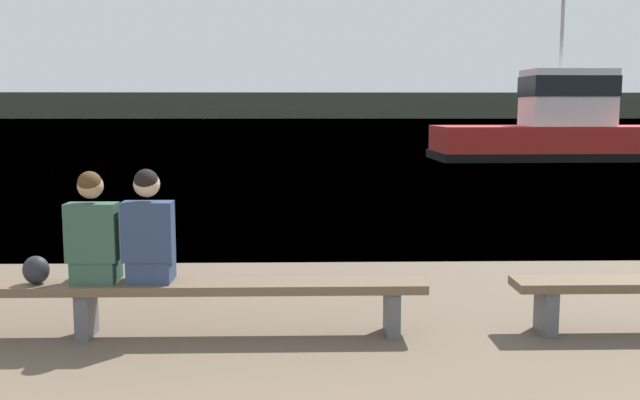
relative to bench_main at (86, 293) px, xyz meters
The scene contains 7 objects.
water_surface 123.05m from the bench_main, 89.69° to the left, with size 240.00×240.00×0.00m, color teal.
far_shoreline 142.63m from the bench_main, 89.73° to the left, with size 600.00×12.00×5.17m, color #424738.
bench_main is the anchor object (origin of this frame).
person_left 0.54m from the bench_main, ahead, with size 0.44×0.39×1.00m.
person_right 0.79m from the bench_main, ahead, with size 0.44×0.39×1.02m.
shopping_bag 0.47m from the bench_main, behind, with size 0.23×0.20×0.25m.
tugboat_red 25.21m from the bench_main, 61.11° to the left, with size 9.68×3.82×6.31m.
Camera 1 is at (1.27, -2.82, 2.03)m, focal length 40.00 mm.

